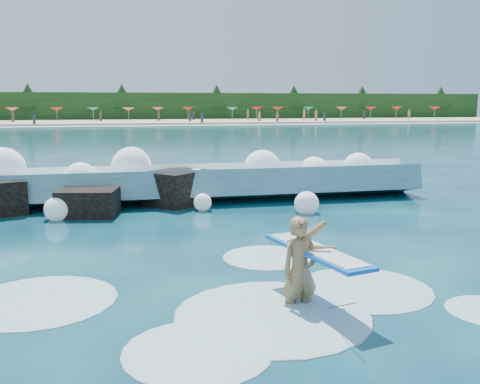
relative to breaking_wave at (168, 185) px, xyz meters
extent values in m
plane|color=#061D37|center=(-0.38, -7.94, -0.52)|extent=(200.00, 200.00, 0.00)
cube|color=tan|center=(-0.38, 70.06, -0.32)|extent=(140.00, 20.00, 0.40)
cube|color=silver|center=(-0.38, 59.06, -0.48)|extent=(140.00, 5.00, 0.08)
cube|color=black|center=(-0.38, 80.06, 1.98)|extent=(140.00, 4.00, 5.00)
cube|color=teal|center=(0.00, -0.16, -0.09)|extent=(17.20, 2.62, 1.44)
cube|color=white|center=(0.00, 0.64, 0.34)|extent=(17.20, 1.21, 0.67)
cube|color=black|center=(-2.48, -1.98, -0.20)|extent=(1.85, 1.57, 0.91)
cube|color=black|center=(0.22, -0.78, -0.07)|extent=(2.31, 2.30, 1.27)
imported|color=#977046|center=(1.17, -10.02, 0.06)|extent=(0.70, 0.51, 1.76)
cube|color=blue|center=(1.45, -9.97, 0.36)|extent=(1.07, 2.47, 0.06)
cube|color=white|center=(1.45, -9.97, 0.38)|extent=(0.93, 2.25, 0.06)
cylinder|color=black|center=(1.35, -11.22, -0.07)|extent=(0.01, 0.91, 0.43)
sphere|color=white|center=(-5.12, -0.03, 0.63)|extent=(1.46, 1.46, 1.46)
sphere|color=white|center=(-2.78, -0.36, 0.35)|extent=(1.02, 1.02, 1.02)
sphere|color=white|center=(-1.16, 0.48, 0.59)|extent=(1.34, 1.34, 1.34)
sphere|color=white|center=(0.89, -0.52, 0.14)|extent=(0.91, 0.91, 0.91)
sphere|color=white|center=(3.33, 0.17, 0.42)|extent=(1.35, 1.35, 1.35)
sphere|color=white|center=(5.24, 0.14, 0.22)|extent=(1.18, 1.18, 1.18)
sphere|color=white|center=(6.86, -0.04, 0.39)|extent=(1.11, 1.11, 1.11)
sphere|color=white|center=(-3.32, -2.38, -0.22)|extent=(0.69, 0.69, 0.69)
sphere|color=white|center=(0.86, -2.04, -0.26)|extent=(0.54, 0.54, 0.54)
sphere|color=white|center=(3.82, -3.03, -0.24)|extent=(0.73, 0.73, 0.73)
ellipsoid|color=silver|center=(0.65, -10.26, -0.52)|extent=(3.08, 3.08, 0.15)
ellipsoid|color=silver|center=(-0.66, -11.23, -0.52)|extent=(2.04, 2.04, 0.10)
ellipsoid|color=silver|center=(2.55, -9.50, -0.52)|extent=(2.41, 2.41, 0.12)
ellipsoid|color=silver|center=(-2.95, -8.84, -0.52)|extent=(2.57, 2.57, 0.13)
ellipsoid|color=silver|center=(1.41, -7.25, -0.52)|extent=(1.90, 1.90, 0.09)
cone|color=#EA4461|center=(-17.44, 72.21, 1.73)|extent=(2.00, 2.00, 0.50)
cone|color=red|center=(-10.80, 71.84, 1.73)|extent=(2.00, 2.00, 0.50)
cone|color=#158673|center=(-5.29, 72.97, 1.73)|extent=(2.00, 2.00, 0.50)
cone|color=#EA4461|center=(0.28, 70.13, 1.73)|extent=(2.00, 2.00, 0.50)
cone|color=#EA4461|center=(5.16, 72.56, 1.73)|extent=(2.00, 2.00, 0.50)
cone|color=red|center=(10.21, 73.44, 1.73)|extent=(2.00, 2.00, 0.50)
cone|color=#158673|center=(17.59, 71.92, 1.73)|extent=(2.00, 2.00, 0.50)
cone|color=red|center=(22.41, 74.15, 1.73)|extent=(2.00, 2.00, 0.50)
cone|color=red|center=(25.81, 72.48, 1.73)|extent=(2.00, 2.00, 0.50)
cone|color=#158673|center=(32.20, 74.50, 1.73)|extent=(2.00, 2.00, 0.50)
cone|color=#EA4461|center=(37.51, 72.06, 1.73)|extent=(2.00, 2.00, 0.50)
cone|color=red|center=(42.52, 70.68, 1.73)|extent=(2.00, 2.00, 0.50)
cone|color=red|center=(49.22, 73.69, 1.73)|extent=(2.00, 2.00, 0.50)
cone|color=red|center=(56.06, 71.94, 1.73)|extent=(2.00, 2.00, 0.50)
cube|color=#3F332D|center=(-11.49, 71.78, 0.69)|extent=(0.35, 0.22, 1.61)
cube|color=#8C664C|center=(-12.89, 66.66, 0.66)|extent=(0.35, 0.22, 1.56)
cube|color=#262633|center=(26.33, 67.98, 0.68)|extent=(0.35, 0.22, 1.60)
cube|color=#3F332D|center=(0.37, 68.52, 0.68)|extent=(0.35, 0.22, 1.60)
cube|color=#262633|center=(23.49, 62.73, 0.64)|extent=(0.35, 0.22, 1.53)
cube|color=brown|center=(18.77, 64.21, 0.66)|extent=(0.35, 0.22, 1.56)
cube|color=#3F332D|center=(10.64, 60.73, 0.31)|extent=(0.35, 0.22, 1.49)
cube|color=#8C664C|center=(32.44, 70.99, 0.58)|extent=(0.35, 0.22, 1.40)
cube|color=#262633|center=(49.66, 62.02, 0.28)|extent=(0.35, 0.22, 1.43)
cube|color=brown|center=(7.42, 61.83, 0.27)|extent=(0.35, 0.22, 1.42)
cube|color=#3F332D|center=(-14.83, 63.36, 0.61)|extent=(0.35, 0.22, 1.47)
cube|color=#8C664C|center=(-12.43, 61.49, 0.37)|extent=(0.35, 0.22, 1.61)
cube|color=#262633|center=(11.67, 68.67, 0.68)|extent=(0.35, 0.22, 1.60)
cube|color=brown|center=(22.89, 64.72, 0.60)|extent=(0.35, 0.22, 1.44)
cube|color=#8C664C|center=(-15.55, 61.74, 0.25)|extent=(0.35, 0.22, 1.37)
cube|color=#262633|center=(36.30, 71.00, 0.62)|extent=(0.35, 0.22, 1.48)
cube|color=brown|center=(6.14, 64.05, 0.56)|extent=(0.35, 0.22, 1.36)
camera|label=1|loc=(-1.58, -17.77, 2.71)|focal=40.00mm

